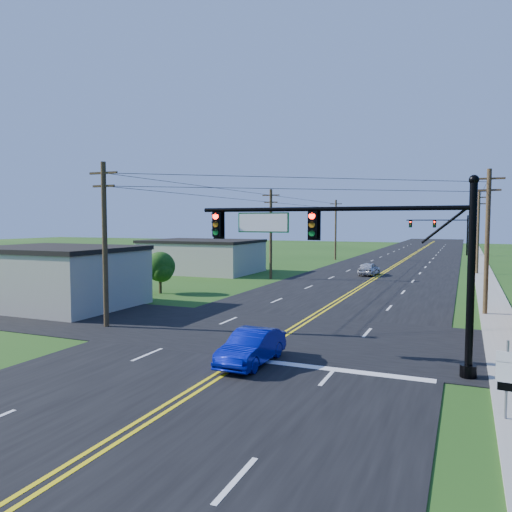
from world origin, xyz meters
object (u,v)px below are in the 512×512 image
at_px(signal_mast_far, 440,229).
at_px(blue_car, 251,348).
at_px(signal_mast_main, 350,248).
at_px(route_sign, 507,375).

height_order(signal_mast_far, blue_car, signal_mast_far).
height_order(signal_mast_main, signal_mast_far, same).
height_order(signal_mast_far, route_sign, signal_mast_far).
xyz_separation_m(signal_mast_far, blue_car, (-3.74, -73.50, -3.86)).
xyz_separation_m(signal_mast_main, signal_mast_far, (0.10, 72.00, -0.20)).
bearing_deg(blue_car, signal_mast_far, 88.25).
bearing_deg(blue_car, signal_mast_main, 23.57).
distance_m(signal_mast_main, route_sign, 7.51).
relative_size(signal_mast_main, signal_mast_far, 1.03).
bearing_deg(signal_mast_far, route_sign, -85.97).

